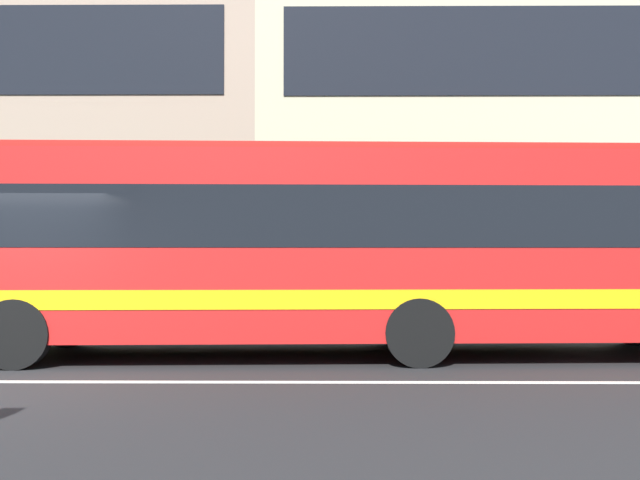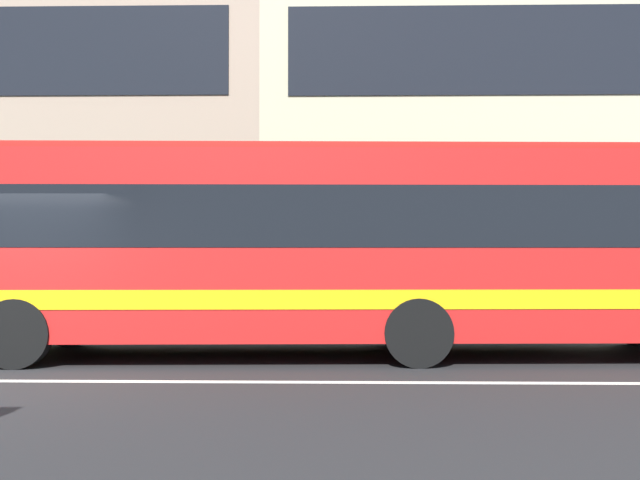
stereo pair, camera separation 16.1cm
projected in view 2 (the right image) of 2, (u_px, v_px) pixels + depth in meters
The scene contains 3 objects.
hedge_row_far at pixel (142, 305), 15.44m from camera, with size 17.58×1.10×1.05m, color #3D702A.
apartment_block_right at pixel (572, 114), 24.44m from camera, with size 20.37×8.48×12.70m.
transit_bus at pixel (360, 243), 11.63m from camera, with size 12.14×3.11×3.29m.
Camera 2 is at (4.54, -9.23, 1.66)m, focal length 40.53 mm.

